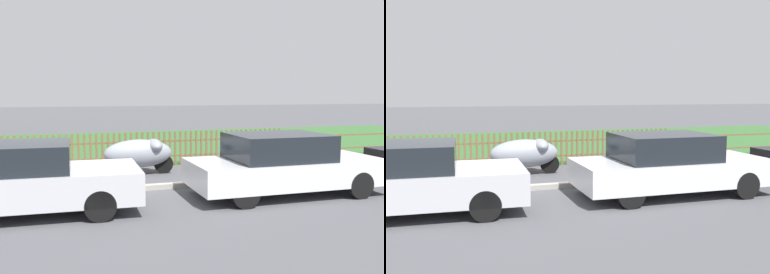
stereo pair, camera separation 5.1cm
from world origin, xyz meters
TOP-DOWN VIEW (x-y plane):
  - ground_plane at (0.00, 0.00)m, footprint 120.00×120.00m
  - kerb_stone at (0.00, 0.10)m, footprint 40.65×0.20m
  - grass_strip at (0.00, 9.01)m, footprint 40.65×11.65m
  - park_fence at (0.00, 3.20)m, footprint 40.65×0.05m
  - parked_car_black_saloon at (-0.91, -1.20)m, footprint 4.22×2.00m
  - parked_car_navy_estate at (4.49, -1.23)m, footprint 4.32×1.83m
  - covered_motorcycle at (1.86, 1.99)m, footprint 1.96×0.93m

SIDE VIEW (x-z plane):
  - ground_plane at x=0.00m, z-range 0.00..0.00m
  - grass_strip at x=0.00m, z-range 0.00..0.01m
  - kerb_stone at x=0.00m, z-range 0.00..0.12m
  - park_fence at x=0.00m, z-range 0.00..1.06m
  - covered_motorcycle at x=1.86m, z-range 0.11..1.10m
  - parked_car_black_saloon at x=-0.91m, z-range 0.00..1.35m
  - parked_car_navy_estate at x=4.49m, z-range 0.00..1.37m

